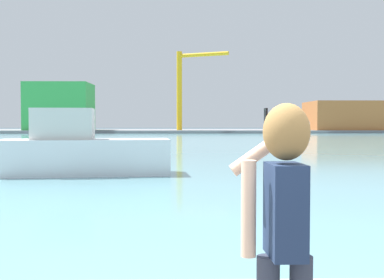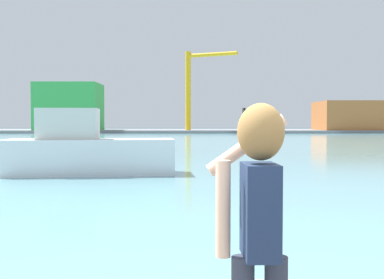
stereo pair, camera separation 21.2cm
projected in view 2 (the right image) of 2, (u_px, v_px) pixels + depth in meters
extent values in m
plane|color=#334751|center=(192.00, 141.00, 52.93)|extent=(220.00, 220.00, 0.00)
cube|color=#6BA8B2|center=(192.00, 140.00, 54.93)|extent=(140.00, 100.00, 0.02)
cube|color=gray|center=(192.00, 131.00, 94.89)|extent=(140.00, 20.00, 0.54)
cube|color=#1E2D4C|center=(260.00, 210.00, 2.86)|extent=(0.21, 0.35, 0.56)
sphere|color=#E0B293|center=(261.00, 133.00, 2.84)|extent=(0.22, 0.22, 0.22)
ellipsoid|color=olive|center=(261.00, 132.00, 2.82)|extent=(0.28, 0.26, 0.34)
cylinder|color=#E0B293|center=(224.00, 209.00, 2.86)|extent=(0.09, 0.09, 0.58)
cylinder|color=#E0B293|center=(247.00, 145.00, 3.06)|extent=(0.53, 0.10, 0.40)
cube|color=black|center=(245.00, 119.00, 3.17)|extent=(0.01, 0.07, 0.14)
cube|color=white|center=(91.00, 157.00, 18.93)|extent=(6.76, 2.72, 1.40)
cube|color=silver|center=(69.00, 124.00, 18.79)|extent=(2.45, 1.77, 1.21)
cube|color=green|center=(70.00, 107.00, 90.40)|extent=(11.50, 9.28, 8.76)
cube|color=#B26633|center=(362.00, 116.00, 90.98)|extent=(16.39, 11.22, 5.39)
cylinder|color=yellow|center=(189.00, 91.00, 88.60)|extent=(1.00, 1.00, 14.51)
cylinder|color=yellow|center=(213.00, 54.00, 86.46)|extent=(9.00, 4.41, 0.70)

